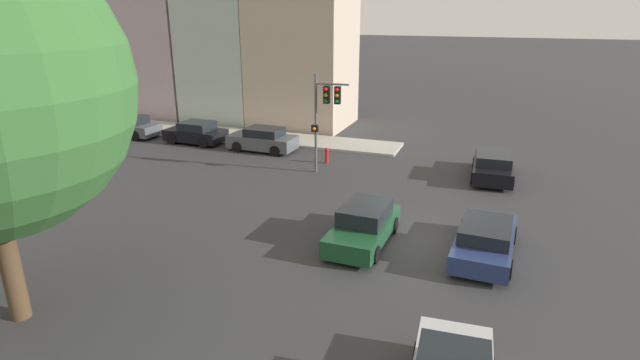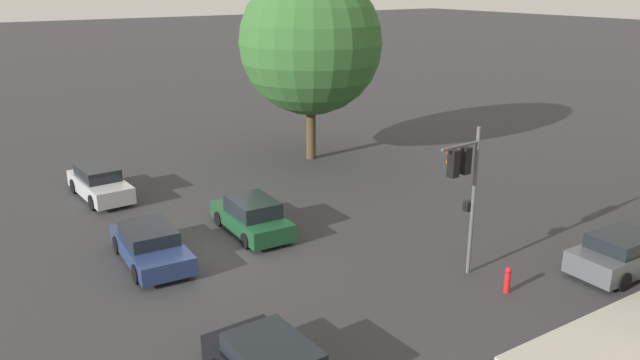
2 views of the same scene
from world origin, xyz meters
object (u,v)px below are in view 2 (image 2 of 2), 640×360
at_px(parked_car_0, 623,253).
at_px(fire_hydrant, 508,279).
at_px(street_tree, 311,43).
at_px(traffic_signal, 464,177).
at_px(crossing_car_1, 151,245).
at_px(crossing_car_3, 100,183).
at_px(crossing_car_0, 252,217).

relative_size(parked_car_0, fire_hydrant, 4.61).
height_order(street_tree, fire_hydrant, street_tree).
relative_size(street_tree, traffic_signal, 1.99).
distance_m(crossing_car_1, fire_hydrant, 12.63).
distance_m(street_tree, fire_hydrant, 18.63).
bearing_deg(fire_hydrant, parked_car_0, 75.99).
relative_size(traffic_signal, fire_hydrant, 5.75).
height_order(crossing_car_3, fire_hydrant, crossing_car_3).
xyz_separation_m(street_tree, crossing_car_0, (8.11, -7.98, -5.88)).
height_order(crossing_car_1, crossing_car_3, crossing_car_3).
height_order(street_tree, crossing_car_0, street_tree).
bearing_deg(traffic_signal, crossing_car_3, 24.06).
xyz_separation_m(street_tree, parked_car_0, (18.46, 1.39, -5.88)).
distance_m(street_tree, crossing_car_1, 16.14).
distance_m(crossing_car_1, crossing_car_3, 8.24).
relative_size(crossing_car_0, parked_car_0, 1.04).
relative_size(traffic_signal, crossing_car_0, 1.20).
xyz_separation_m(street_tree, traffic_signal, (15.55, -3.79, -2.93)).
xyz_separation_m(crossing_car_1, parked_car_0, (9.92, 13.73, 0.05)).
relative_size(traffic_signal, crossing_car_1, 1.14).
distance_m(crossing_car_0, fire_hydrant, 10.35).
distance_m(crossing_car_0, crossing_car_3, 8.80).
xyz_separation_m(street_tree, fire_hydrant, (17.30, -3.24, -6.09)).
height_order(crossing_car_0, crossing_car_1, crossing_car_0).
bearing_deg(street_tree, traffic_signal, -13.70).
bearing_deg(traffic_signal, crossing_car_0, 25.00).
relative_size(crossing_car_0, crossing_car_3, 0.93).
xyz_separation_m(traffic_signal, crossing_car_1, (-7.01, -8.55, -3.01)).
bearing_deg(crossing_car_3, traffic_signal, 25.00).
xyz_separation_m(traffic_signal, crossing_car_3, (-15.24, -8.26, -2.93)).
relative_size(crossing_car_0, fire_hydrant, 4.77).
relative_size(crossing_car_3, parked_car_0, 1.12).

